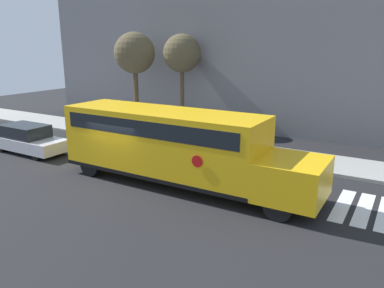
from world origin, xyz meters
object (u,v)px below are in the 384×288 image
Objects in this scene: school_bus at (173,143)px; parked_car at (28,139)px; tree_near_sidewalk at (135,54)px; tree_far_sidewalk at (182,54)px.

parked_car is at bearing -179.47° from school_bus.
parked_car is 0.69× the size of tree_near_sidewalk.
school_bus is 1.73× the size of tree_far_sidewalk.
parked_car is 9.23m from tree_near_sidewalk.
tree_far_sidewalk is (4.04, 9.18, 4.31)m from parked_car.
tree_far_sidewalk is (3.10, 1.08, -0.00)m from tree_near_sidewalk.
school_bus is 9.39m from parked_car.
school_bus is 11.03m from tree_far_sidewalk.
school_bus is 2.47× the size of parked_car.
tree_near_sidewalk is 1.02× the size of tree_far_sidewalk.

